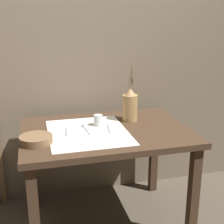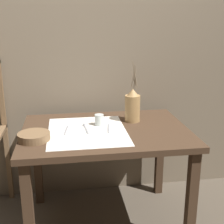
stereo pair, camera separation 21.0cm
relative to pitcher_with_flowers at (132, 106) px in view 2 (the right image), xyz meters
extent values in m
plane|color=brown|center=(-0.22, -0.14, -0.85)|extent=(12.00, 12.00, 0.00)
cube|color=#7A6B56|center=(-0.22, 0.38, 0.35)|extent=(7.00, 0.06, 2.40)
cube|color=#422D1E|center=(-0.22, -0.14, -0.13)|extent=(1.13, 0.81, 0.04)
cube|color=#422D1E|center=(-0.72, -0.49, -0.50)|extent=(0.06, 0.06, 0.70)
cube|color=#422D1E|center=(0.29, -0.49, -0.50)|extent=(0.06, 0.06, 0.70)
cube|color=#422D1E|center=(-0.72, 0.21, -0.50)|extent=(0.06, 0.06, 0.70)
cube|color=#422D1E|center=(0.29, 0.21, -0.50)|extent=(0.06, 0.06, 0.70)
cube|color=brown|center=(-0.97, 0.31, -0.27)|extent=(0.04, 0.04, 1.16)
cube|color=white|center=(-0.34, -0.17, -0.11)|extent=(0.52, 0.60, 0.00)
cylinder|color=#A87F4C|center=(0.00, 0.00, -0.02)|extent=(0.11, 0.11, 0.19)
cone|color=#A87F4C|center=(0.00, 0.00, 0.11)|extent=(0.08, 0.08, 0.05)
cylinder|color=#847056|center=(0.01, 0.01, 0.22)|extent=(0.02, 0.04, 0.17)
cylinder|color=#847056|center=(0.02, 0.01, 0.20)|extent=(0.02, 0.02, 0.14)
cylinder|color=#847056|center=(0.02, 0.01, 0.19)|extent=(0.02, 0.01, 0.13)
cylinder|color=#847056|center=(0.01, 0.02, 0.19)|extent=(0.03, 0.02, 0.12)
cylinder|color=#847056|center=(0.01, 0.00, 0.23)|extent=(0.05, 0.01, 0.20)
cylinder|color=#847056|center=(0.01, 0.00, 0.22)|extent=(0.04, 0.04, 0.18)
cylinder|color=brown|center=(-0.68, -0.28, -0.09)|extent=(0.20, 0.20, 0.05)
cylinder|color=silver|center=(-0.25, -0.06, -0.07)|extent=(0.06, 0.06, 0.08)
cube|color=#939399|center=(-0.48, -0.13, -0.11)|extent=(0.03, 0.17, 0.00)
cube|color=#939399|center=(-0.35, -0.14, -0.11)|extent=(0.03, 0.17, 0.00)
sphere|color=#939399|center=(-0.36, -0.05, -0.11)|extent=(0.02, 0.02, 0.02)
cube|color=#939399|center=(-0.20, -0.14, -0.11)|extent=(0.03, 0.17, 0.00)
camera|label=1|loc=(-0.68, -2.09, 0.62)|focal=50.00mm
camera|label=2|loc=(-0.47, -2.13, 0.62)|focal=50.00mm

